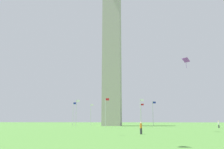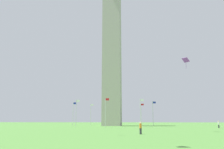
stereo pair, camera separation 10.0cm
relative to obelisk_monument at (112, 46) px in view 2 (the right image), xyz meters
The scene contains 13 objects.
ground_plane 28.13m from the obelisk_monument, ahead, with size 260.00×260.00×0.00m, color #477A33.
obelisk_monument is the anchor object (origin of this frame).
flagpole_n 27.41m from the obelisk_monument, ahead, with size 1.12×0.14×8.16m.
flagpole_ne 27.40m from the obelisk_monument, 44.83° to the left, with size 1.12×0.14×8.16m.
flagpole_e 27.38m from the obelisk_monument, 89.75° to the left, with size 1.12×0.14×8.16m.
flagpole_se 27.36m from the obelisk_monument, 134.83° to the left, with size 1.12×0.14×8.16m.
flagpole_s 27.35m from the obelisk_monument, behind, with size 1.12×0.14×8.16m.
flagpole_sw 27.36m from the obelisk_monument, 134.83° to the right, with size 1.12×0.14×8.16m.
flagpole_w 27.38m from the obelisk_monument, 89.75° to the right, with size 1.12×0.14×8.16m.
flagpole_nw 27.40m from the obelisk_monument, 44.83° to the right, with size 1.12×0.14×8.16m.
person_white_shirt 43.69m from the obelisk_monument, 33.06° to the right, with size 0.32×0.32×1.73m.
person_orange_shirt 54.53m from the obelisk_monument, 77.45° to the right, with size 0.32×0.32×1.63m.
kite_purple_diamond 45.02m from the obelisk_monument, 64.27° to the right, with size 1.39×1.38×1.82m.
Camera 2 is at (10.74, -77.86, 1.86)m, focal length 36.49 mm.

